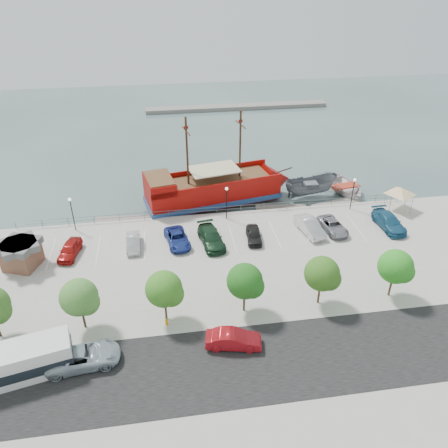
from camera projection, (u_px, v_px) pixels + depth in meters
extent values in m
plane|color=#3B4C4A|center=(236.00, 255.00, 48.79)|extent=(160.00, 160.00, 0.00)
cube|color=#A5A093|center=(287.00, 421.00, 30.84)|extent=(100.00, 58.00, 1.20)
cube|color=black|center=(270.00, 360.00, 34.75)|extent=(100.00, 8.00, 0.04)
cube|color=#9A9785|center=(255.00, 309.00, 39.82)|extent=(100.00, 4.00, 0.05)
cylinder|color=#575B61|center=(225.00, 207.00, 54.36)|extent=(50.00, 0.06, 0.06)
cylinder|color=#575B61|center=(225.00, 209.00, 54.57)|extent=(50.00, 0.06, 0.06)
cube|color=gray|center=(237.00, 107.00, 96.32)|extent=(40.00, 3.00, 0.80)
cube|color=#920905|center=(213.00, 190.00, 57.92)|extent=(18.12, 8.77, 2.83)
cube|color=navy|center=(213.00, 197.00, 58.40)|extent=(18.51, 9.16, 0.65)
cone|color=#920905|center=(278.00, 180.00, 60.72)|extent=(4.44, 5.80, 5.22)
cube|color=#920905|center=(159.00, 184.00, 54.72)|extent=(4.27, 5.97, 1.52)
cube|color=brown|center=(159.00, 178.00, 54.29)|extent=(3.97, 5.50, 0.13)
cube|color=brown|center=(216.00, 180.00, 57.32)|extent=(14.80, 7.49, 0.16)
cube|color=#920905|center=(206.00, 170.00, 59.08)|extent=(17.09, 3.66, 0.76)
cube|color=#920905|center=(219.00, 187.00, 54.89)|extent=(17.09, 3.66, 0.76)
cylinder|color=#382111|center=(240.00, 145.00, 55.98)|extent=(0.31, 0.31, 8.91)
cylinder|color=#382111|center=(187.00, 152.00, 53.91)|extent=(0.31, 0.31, 8.91)
cylinder|color=#382111|center=(241.00, 124.00, 54.57)|extent=(0.79, 3.23, 0.15)
cylinder|color=#382111|center=(186.00, 131.00, 52.50)|extent=(0.79, 3.23, 0.15)
cube|color=beige|center=(214.00, 169.00, 56.40)|extent=(7.00, 5.30, 0.13)
cylinder|color=#382111|center=(283.00, 170.00, 60.27)|extent=(2.69, 0.71, 0.64)
imported|color=#5A5D63|center=(310.00, 188.00, 59.89)|extent=(7.84, 3.63, 2.94)
imported|color=silver|center=(345.00, 188.00, 61.42)|extent=(6.43, 8.17, 1.53)
cube|color=gray|center=(123.00, 221.00, 54.82)|extent=(6.95, 2.44, 0.39)
cube|color=slate|center=(281.00, 209.00, 57.45)|extent=(6.95, 2.79, 0.39)
cube|color=gray|center=(336.00, 205.00, 58.43)|extent=(7.07, 3.47, 0.39)
cube|color=brown|center=(22.00, 257.00, 44.92)|extent=(3.95, 3.95, 2.26)
cube|color=#525252|center=(19.00, 246.00, 44.20)|extent=(4.48, 4.48, 0.72)
cylinder|color=slate|center=(386.00, 196.00, 56.53)|extent=(0.08, 0.08, 2.16)
cylinder|color=slate|center=(406.00, 197.00, 56.28)|extent=(0.08, 0.08, 2.16)
cylinder|color=slate|center=(390.00, 205.00, 54.36)|extent=(0.08, 0.08, 2.16)
cylinder|color=slate|center=(411.00, 207.00, 54.11)|extent=(0.08, 0.08, 2.16)
pyramid|color=white|center=(401.00, 188.00, 54.32)|extent=(5.07, 5.07, 0.88)
imported|color=#9FAEB8|center=(83.00, 357.00, 34.06)|extent=(6.00, 3.24, 1.60)
imported|color=#A8131A|center=(233.00, 339.00, 35.65)|extent=(4.80, 2.42, 1.51)
cube|color=silver|center=(19.00, 362.00, 32.85)|extent=(8.07, 4.26, 2.74)
cube|color=black|center=(20.00, 364.00, 32.94)|extent=(8.20, 4.39, 0.88)
cylinder|color=#D58800|center=(167.00, 323.00, 37.97)|extent=(0.23, 0.23, 0.57)
sphere|color=#D58800|center=(166.00, 320.00, 37.81)|extent=(0.25, 0.25, 0.25)
cylinder|color=black|center=(73.00, 215.00, 50.41)|extent=(0.12, 0.12, 4.00)
sphere|color=#FFF2CC|center=(70.00, 199.00, 49.32)|extent=(0.36, 0.36, 0.36)
cylinder|color=black|center=(227.00, 204.00, 52.72)|extent=(0.12, 0.12, 4.00)
sphere|color=#FFF2CC|center=(227.00, 189.00, 51.63)|extent=(0.36, 0.36, 0.36)
cylinder|color=black|center=(352.00, 195.00, 54.78)|extent=(0.12, 0.12, 4.00)
sphere|color=#FFF2CC|center=(355.00, 180.00, 53.68)|extent=(0.36, 0.36, 0.36)
cylinder|color=#473321|center=(84.00, 318.00, 37.33)|extent=(0.20, 0.20, 2.20)
sphere|color=#3D6E2B|center=(79.00, 297.00, 36.13)|extent=(3.20, 3.20, 3.20)
sphere|color=#3D6E2B|center=(87.00, 302.00, 36.16)|extent=(2.20, 2.20, 2.20)
cylinder|color=#473321|center=(166.00, 309.00, 38.22)|extent=(0.20, 0.20, 2.20)
sphere|color=#32691C|center=(164.00, 289.00, 37.03)|extent=(3.20, 3.20, 3.20)
sphere|color=#32691C|center=(171.00, 294.00, 37.06)|extent=(2.20, 2.20, 2.20)
cylinder|color=#473321|center=(244.00, 301.00, 39.12)|extent=(0.20, 0.20, 2.20)
sphere|color=#1C5416|center=(245.00, 281.00, 37.93)|extent=(3.20, 3.20, 3.20)
sphere|color=#1C5416|center=(252.00, 286.00, 37.96)|extent=(2.20, 2.20, 2.20)
cylinder|color=#473321|center=(319.00, 294.00, 40.02)|extent=(0.20, 0.20, 2.20)
sphere|color=#2E5919|center=(322.00, 274.00, 38.83)|extent=(3.20, 3.20, 3.20)
sphere|color=#2E5919|center=(329.00, 279.00, 38.86)|extent=(2.20, 2.20, 2.20)
cylinder|color=#473321|center=(391.00, 286.00, 40.92)|extent=(0.20, 0.20, 2.20)
sphere|color=#25771C|center=(396.00, 266.00, 39.73)|extent=(3.20, 3.20, 3.20)
sphere|color=#25771C|center=(402.00, 271.00, 39.76)|extent=(2.20, 2.20, 2.20)
imported|color=#A51411|center=(70.00, 250.00, 46.72)|extent=(2.51, 4.56, 1.47)
imported|color=#B4B4B5|center=(133.00, 242.00, 48.02)|extent=(1.51, 4.10, 1.34)
imported|color=navy|center=(177.00, 238.00, 48.66)|extent=(3.07, 5.25, 1.37)
imported|color=#183720|center=(211.00, 238.00, 48.59)|extent=(3.03, 5.80, 1.61)
imported|color=black|center=(254.00, 235.00, 49.31)|extent=(2.02, 4.17, 1.37)
imported|color=silver|center=(310.00, 226.00, 50.58)|extent=(2.66, 5.27, 1.66)
imported|color=gray|center=(333.00, 226.00, 50.97)|extent=(2.88, 5.06, 1.33)
imported|color=#1F5678|center=(389.00, 222.00, 51.53)|extent=(2.56, 5.67, 1.61)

